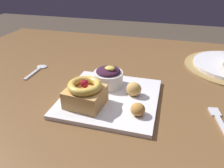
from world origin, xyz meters
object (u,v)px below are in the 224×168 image
object	(u,v)px
front_plate	(110,98)
spoon	(38,69)
cake_slice	(85,94)
fritter_middle	(138,109)
fritter_front	(134,89)
fork	(219,120)
berry_ramekin	(108,77)

from	to	relation	value
front_plate	spoon	size ratio (longest dim) A/B	2.11
spoon	front_plate	bearing A→B (deg)	-111.69
cake_slice	fritter_middle	bearing A→B (deg)	-3.19
fritter_front	spoon	size ratio (longest dim) A/B	0.34
front_plate	spoon	bearing A→B (deg)	159.02
fork	fritter_middle	bearing A→B (deg)	92.16
cake_slice	fritter_middle	distance (m)	0.14
fritter_middle	fork	world-z (taller)	fritter_middle
cake_slice	fork	distance (m)	0.34
cake_slice	fritter_middle	xyz separation A→B (m)	(0.14, -0.01, -0.02)
front_plate	berry_ramekin	bearing A→B (deg)	110.94
fritter_front	fork	world-z (taller)	fritter_front
fritter_front	fritter_middle	world-z (taller)	fritter_front
fritter_middle	fork	xyz separation A→B (m)	(0.20, 0.04, -0.03)
front_plate	berry_ramekin	distance (m)	0.07
fritter_front	fork	distance (m)	0.23
cake_slice	fritter_front	world-z (taller)	cake_slice
fritter_middle	spoon	distance (m)	0.44
cake_slice	berry_ramekin	xyz separation A→B (m)	(0.03, 0.12, -0.00)
cake_slice	berry_ramekin	bearing A→B (deg)	75.85
front_plate	fritter_front	world-z (taller)	fritter_front
front_plate	fritter_front	bearing A→B (deg)	18.99
berry_ramekin	fritter_front	xyz separation A→B (m)	(0.09, -0.04, -0.01)
front_plate	spoon	world-z (taller)	front_plate
berry_ramekin	spoon	size ratio (longest dim) A/B	0.71
cake_slice	berry_ramekin	size ratio (longest dim) A/B	1.16
cake_slice	spoon	distance (m)	0.32
berry_ramekin	spoon	world-z (taller)	berry_ramekin
berry_ramekin	cake_slice	bearing A→B (deg)	-104.15
fritter_front	spoon	bearing A→B (deg)	165.45
fritter_front	fork	xyz separation A→B (m)	(0.23, -0.05, -0.03)
berry_ramekin	spoon	xyz separation A→B (m)	(-0.29, 0.06, -0.04)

